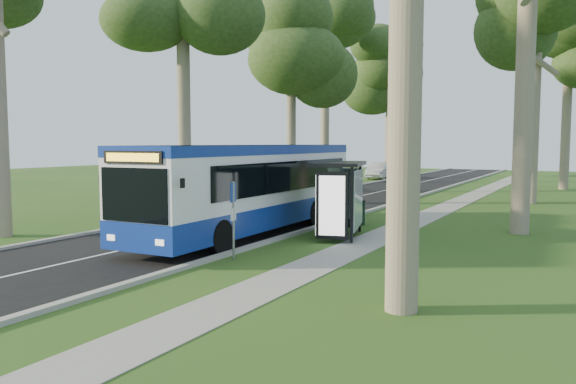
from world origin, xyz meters
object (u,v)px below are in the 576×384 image
bus (251,188)px  bus_stop_sign (233,210)px  litter_bin (358,212)px  car_white (305,180)px  car_silver (379,170)px  bus_shelter (337,185)px

bus → bus_stop_sign: bearing=-65.5°
bus_stop_sign → litter_bin: 8.65m
bus → car_white: (-7.13, 18.63, -1.01)m
car_white → bus_stop_sign: bearing=-90.5°
bus → car_silver: (-6.97, 34.58, -0.97)m
litter_bin → car_silver: (-9.70, 30.30, 0.27)m
bus_shelter → litter_bin: 4.04m
litter_bin → car_white: bearing=124.5°
bus_stop_sign → car_white: (-9.20, 22.94, -0.72)m
bus → bus_shelter: 3.39m
bus → car_silver: 35.28m
bus_shelter → car_silver: (-10.32, 34.03, -1.18)m
bus_stop_sign → litter_bin: size_ratio=2.22×
bus → litter_bin: bus is taller
car_white → car_silver: size_ratio=0.91×
bus_stop_sign → car_silver: bus_stop_sign is taller
bus → bus_shelter: bus is taller
bus → car_silver: bus is taller
bus → car_white: bus is taller
bus → bus_stop_sign: (2.07, -4.30, -0.29)m
bus_shelter → litter_bin: size_ratio=3.40×
litter_bin → car_silver: bearing=107.8°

